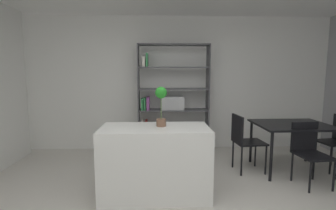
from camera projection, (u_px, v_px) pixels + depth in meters
back_partition at (167, 84)px, 5.18m from camera, size 6.85×0.06×2.73m
kitchen_island at (155, 161)px, 3.22m from camera, size 1.38×0.69×0.90m
potted_plant_on_island at (161, 102)px, 3.18m from camera, size 0.15×0.15×0.51m
open_bookshelf at (168, 103)px, 4.93m from camera, size 1.39×0.34×2.14m
dining_table at (292, 128)px, 4.01m from camera, size 1.14×0.92×0.78m
dining_chair_island_side at (244, 138)px, 3.99m from camera, size 0.49×0.45×0.93m
dining_chair_near at (309, 148)px, 3.56m from camera, size 0.45×0.48×0.88m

